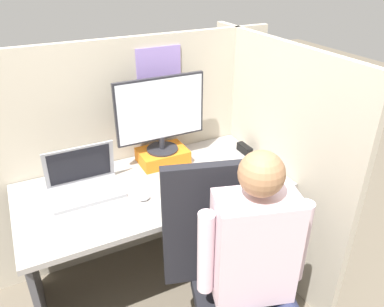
{
  "coord_description": "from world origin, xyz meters",
  "views": [
    {
      "loc": [
        -0.59,
        -1.33,
        1.91
      ],
      "look_at": [
        0.16,
        0.18,
        0.99
      ],
      "focal_mm": 35.0,
      "sensor_mm": 36.0,
      "label": 1
    }
  ],
  "objects_px": {
    "monitor": "(161,112)",
    "person": "(262,269)",
    "stapler": "(245,149)",
    "office_chair": "(230,278)",
    "laptop": "(85,184)",
    "carrot_toy": "(206,186)",
    "paper_box": "(163,156)"
  },
  "relations": [
    {
      "from": "laptop",
      "to": "paper_box",
      "type": "bearing_deg",
      "value": 13.24
    },
    {
      "from": "stapler",
      "to": "person",
      "type": "height_order",
      "value": "person"
    },
    {
      "from": "office_chair",
      "to": "monitor",
      "type": "bearing_deg",
      "value": 88.47
    },
    {
      "from": "laptop",
      "to": "carrot_toy",
      "type": "distance_m",
      "value": 0.67
    },
    {
      "from": "office_chair",
      "to": "carrot_toy",
      "type": "bearing_deg",
      "value": 75.66
    },
    {
      "from": "laptop",
      "to": "person",
      "type": "bearing_deg",
      "value": -59.19
    },
    {
      "from": "office_chair",
      "to": "person",
      "type": "bearing_deg",
      "value": -73.23
    },
    {
      "from": "stapler",
      "to": "carrot_toy",
      "type": "height_order",
      "value": "stapler"
    },
    {
      "from": "laptop",
      "to": "person",
      "type": "distance_m",
      "value": 1.05
    },
    {
      "from": "monitor",
      "to": "person",
      "type": "height_order",
      "value": "monitor"
    },
    {
      "from": "stapler",
      "to": "laptop",
      "type": "bearing_deg",
      "value": 179.49
    },
    {
      "from": "stapler",
      "to": "paper_box",
      "type": "bearing_deg",
      "value": 166.18
    },
    {
      "from": "monitor",
      "to": "laptop",
      "type": "height_order",
      "value": "monitor"
    },
    {
      "from": "laptop",
      "to": "person",
      "type": "height_order",
      "value": "person"
    },
    {
      "from": "monitor",
      "to": "carrot_toy",
      "type": "relative_size",
      "value": 3.61
    },
    {
      "from": "stapler",
      "to": "office_chair",
      "type": "bearing_deg",
      "value": -126.9
    },
    {
      "from": "monitor",
      "to": "laptop",
      "type": "bearing_deg",
      "value": -166.46
    },
    {
      "from": "carrot_toy",
      "to": "person",
      "type": "relative_size",
      "value": 0.12
    },
    {
      "from": "monitor",
      "to": "person",
      "type": "distance_m",
      "value": 1.07
    },
    {
      "from": "laptop",
      "to": "person",
      "type": "relative_size",
      "value": 0.3
    },
    {
      "from": "stapler",
      "to": "person",
      "type": "xyz_separation_m",
      "value": [
        -0.5,
        -0.89,
        -0.03
      ]
    },
    {
      "from": "stapler",
      "to": "person",
      "type": "relative_size",
      "value": 0.1
    },
    {
      "from": "stapler",
      "to": "carrot_toy",
      "type": "bearing_deg",
      "value": -148.44
    },
    {
      "from": "paper_box",
      "to": "monitor",
      "type": "height_order",
      "value": "monitor"
    },
    {
      "from": "monitor",
      "to": "carrot_toy",
      "type": "distance_m",
      "value": 0.51
    },
    {
      "from": "person",
      "to": "laptop",
      "type": "bearing_deg",
      "value": 120.81
    },
    {
      "from": "paper_box",
      "to": "stapler",
      "type": "distance_m",
      "value": 0.54
    },
    {
      "from": "paper_box",
      "to": "monitor",
      "type": "relative_size",
      "value": 0.54
    },
    {
      "from": "carrot_toy",
      "to": "office_chair",
      "type": "relative_size",
      "value": 0.14
    },
    {
      "from": "carrot_toy",
      "to": "office_chair",
      "type": "height_order",
      "value": "office_chair"
    },
    {
      "from": "laptop",
      "to": "office_chair",
      "type": "xyz_separation_m",
      "value": [
        0.49,
        -0.74,
        -0.24
      ]
    },
    {
      "from": "stapler",
      "to": "office_chair",
      "type": "relative_size",
      "value": 0.11
    }
  ]
}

